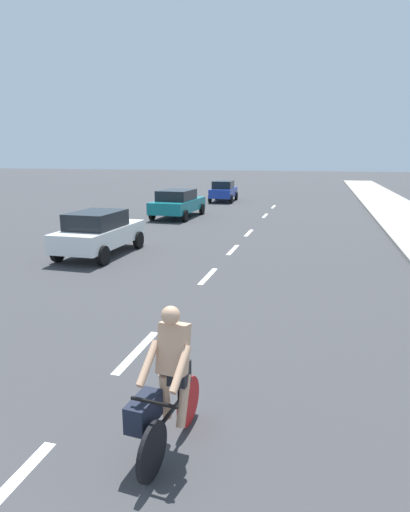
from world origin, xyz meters
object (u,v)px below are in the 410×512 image
object	(u,v)px
parked_car_teal	(178,203)
parked_car_white	(99,232)
cyclist	(166,387)
parked_car_blue	(223,191)

from	to	relation	value
parked_car_teal	parked_car_white	bearing A→B (deg)	-86.34
cyclist	parked_car_blue	xyz separation A→B (m)	(-5.54, 28.26, 0.00)
parked_car_white	cyclist	bearing A→B (deg)	-56.86
cyclist	parked_car_white	xyz separation A→B (m)	(-5.86, 9.30, 0.01)
cyclist	parked_car_blue	world-z (taller)	cyclist
parked_car_blue	parked_car_white	bearing A→B (deg)	-93.51
cyclist	parked_car_white	distance (m)	11.00
parked_car_teal	parked_car_blue	bearing A→B (deg)	87.71
parked_car_white	parked_car_teal	distance (m)	9.81
parked_car_white	parked_car_teal	size ratio (longest dim) A/B	0.88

